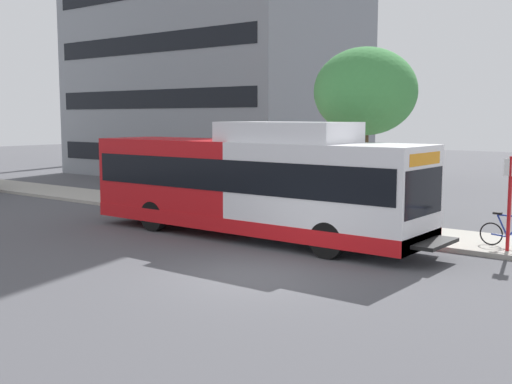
% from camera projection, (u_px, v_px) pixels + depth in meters
% --- Properties ---
extents(ground_plane, '(120.00, 120.00, 0.00)m').
position_uv_depth(ground_plane, '(55.00, 237.00, 20.04)').
color(ground_plane, '#4C4C51').
extents(sidewalk_curb, '(3.00, 56.00, 0.14)m').
position_uv_depth(sidewalk_curb, '(243.00, 215.00, 24.29)').
color(sidewalk_curb, '#A8A399').
rests_on(sidewalk_curb, ground).
extents(transit_bus, '(2.58, 12.25, 3.65)m').
position_uv_depth(transit_bus, '(251.00, 184.00, 19.89)').
color(transit_bus, white).
rests_on(transit_bus, ground).
extents(bus_stop_sign_pole, '(0.10, 0.36, 2.60)m').
position_uv_depth(bus_stop_sign_pole, '(510.00, 196.00, 17.18)').
color(bus_stop_sign_pole, red).
rests_on(bus_stop_sign_pole, sidewalk_curb).
extents(bicycle_parked, '(0.52, 1.76, 1.02)m').
position_uv_depth(bicycle_parked, '(511.00, 233.00, 17.75)').
color(bicycle_parked, black).
rests_on(bicycle_parked, sidewalk_curb).
extents(street_tree_near_stop, '(3.48, 3.48, 6.00)m').
position_uv_depth(street_tree_near_stop, '(365.00, 92.00, 21.35)').
color(street_tree_near_stop, '#4C3823').
rests_on(street_tree_near_stop, sidewalk_curb).
extents(lattice_comm_tower, '(1.10, 1.10, 26.54)m').
position_uv_depth(lattice_comm_tower, '(125.00, 60.00, 55.10)').
color(lattice_comm_tower, '#B7B7BC').
rests_on(lattice_comm_tower, ground).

